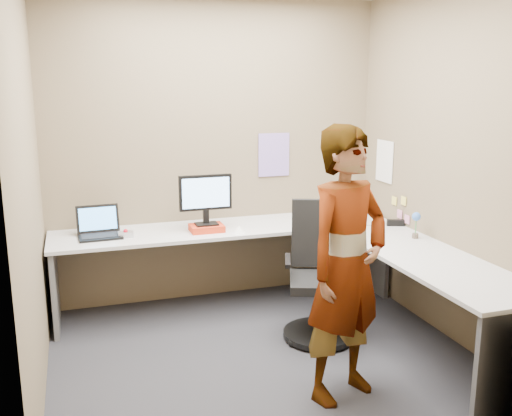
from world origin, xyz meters
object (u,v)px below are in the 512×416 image
object	(u,v)px
monitor	(206,195)
person	(346,266)
desk	(298,257)
office_chair	(319,284)

from	to	relation	value
monitor	person	size ratio (longest dim) A/B	0.26
desk	office_chair	xyz separation A→B (m)	(0.10, -0.22, -0.16)
monitor	person	xyz separation A→B (m)	(0.52, -1.57, -0.17)
desk	person	bearing A→B (deg)	-95.82
monitor	office_chair	bearing A→B (deg)	-45.28
desk	monitor	world-z (taller)	monitor
desk	person	size ratio (longest dim) A/B	1.73
desk	monitor	size ratio (longest dim) A/B	6.68
monitor	office_chair	distance (m)	1.20
desk	person	xyz separation A→B (m)	(-0.11, -1.06, 0.28)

